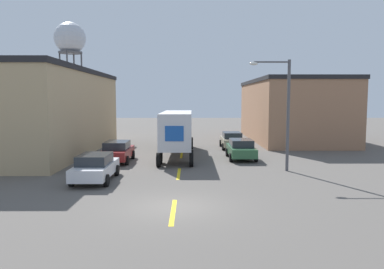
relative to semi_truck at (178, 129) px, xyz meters
The scene contains 11 objects.
ground_plane 15.41m from the semi_truck, 88.86° to the right, with size 160.00×160.00×0.00m, color #56514C.
road_centerline 8.20m from the semi_truck, 87.80° to the right, with size 0.20×19.91×0.01m.
warehouse_left 12.99m from the semi_truck, behind, with size 10.50×21.29×7.34m.
warehouse_right 17.38m from the semi_truck, 42.78° to the left, with size 9.19×18.34×6.97m.
semi_truck is the anchor object (origin of this frame).
parked_car_right_far 6.92m from the semi_truck, 41.48° to the left, with size 2.12×4.63×1.58m.
parked_car_left_far 5.77m from the semi_truck, 143.02° to the right, with size 2.12×4.63×1.58m.
parked_car_left_near 11.02m from the semi_truck, 114.12° to the right, with size 2.12×4.63×1.58m.
parked_car_right_mid 5.63m from the semi_truck, 21.47° to the right, with size 2.12×4.63×1.58m.
water_tower 44.09m from the semi_truck, 119.00° to the left, with size 5.57×5.57×18.44m.
street_lamp 10.16m from the semi_truck, 44.45° to the right, with size 2.68×0.32×7.28m.
Camera 1 is at (0.70, -16.13, 4.72)m, focal length 35.00 mm.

